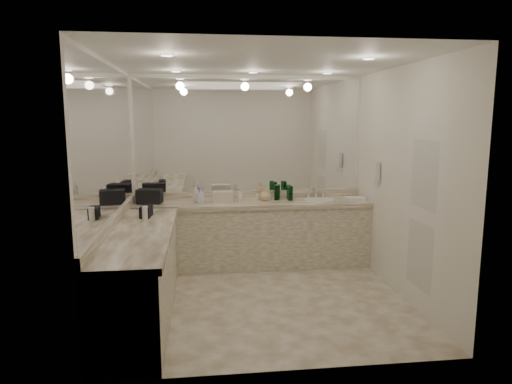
{
  "coord_description": "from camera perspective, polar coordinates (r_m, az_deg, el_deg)",
  "views": [
    {
      "loc": [
        -0.66,
        -4.85,
        2.02
      ],
      "look_at": [
        -0.03,
        0.4,
        1.16
      ],
      "focal_mm": 32.0,
      "sensor_mm": 36.0,
      "label": 1
    }
  ],
  "objects": [
    {
      "name": "door",
      "position": [
        4.99,
        20.08,
        -2.52
      ],
      "size": [
        0.02,
        0.82,
        2.1
      ],
      "primitive_type": "cube",
      "color": "white",
      "rests_on": "wall_right"
    },
    {
      "name": "backsplash_left",
      "position": [
        5.05,
        -17.21,
        -3.4
      ],
      "size": [
        0.04,
        3.0,
        0.1
      ],
      "primitive_type": "cube",
      "color": "beige",
      "rests_on": "vanity_left_top"
    },
    {
      "name": "wall_back",
      "position": [
        6.43,
        -0.91,
        2.81
      ],
      "size": [
        3.2,
        0.02,
        2.6
      ],
      "primitive_type": "cube",
      "color": "white",
      "rests_on": "floor"
    },
    {
      "name": "green_bottle_1",
      "position": [
        6.28,
        2.61,
        -0.08
      ],
      "size": [
        0.07,
        0.07,
        0.21
      ],
      "primitive_type": "cylinder",
      "color": "#105623",
      "rests_on": "vanity_back_top"
    },
    {
      "name": "vanity_left_base",
      "position": [
        4.87,
        -14.24,
        -10.24
      ],
      "size": [
        0.6,
        2.4,
        0.84
      ],
      "primitive_type": "cube",
      "color": "silver",
      "rests_on": "floor"
    },
    {
      "name": "backsplash_back",
      "position": [
        6.46,
        -0.88,
        -0.3
      ],
      "size": [
        3.2,
        0.04,
        0.1
      ],
      "primitive_type": "cube",
      "color": "beige",
      "rests_on": "vanity_back_top"
    },
    {
      "name": "cream_cosmetic_case",
      "position": [
        6.11,
        -4.15,
        -0.62
      ],
      "size": [
        0.27,
        0.17,
        0.15
      ],
      "primitive_type": "cube",
      "rotation": [
        0.0,
        0.0,
        -0.03
      ],
      "color": "beige",
      "rests_on": "vanity_back_top"
    },
    {
      "name": "floor",
      "position": [
        5.3,
        0.85,
        -13.17
      ],
      "size": [
        3.2,
        3.2,
        0.0
      ],
      "primitive_type": "plane",
      "color": "beige",
      "rests_on": "ground"
    },
    {
      "name": "wall_right",
      "position": [
        5.4,
        17.97,
        1.13
      ],
      "size": [
        0.02,
        3.0,
        2.6
      ],
      "primitive_type": "cube",
      "color": "white",
      "rests_on": "floor"
    },
    {
      "name": "black_toiletry_bag",
      "position": [
        6.19,
        -13.15,
        -0.57
      ],
      "size": [
        0.35,
        0.25,
        0.18
      ],
      "primitive_type": "cube",
      "rotation": [
        0.0,
        0.0,
        -0.15
      ],
      "color": "black",
      "rests_on": "vanity_back_top"
    },
    {
      "name": "amenity_bottle_0",
      "position": [
        6.24,
        -1.98,
        -0.56
      ],
      "size": [
        0.05,
        0.05,
        0.12
      ],
      "primitive_type": "cylinder",
      "color": "white",
      "rests_on": "vanity_back_top"
    },
    {
      "name": "hand_towel",
      "position": [
        6.42,
        12.25,
        -0.82
      ],
      "size": [
        0.29,
        0.21,
        0.04
      ],
      "primitive_type": "cube",
      "rotation": [
        0.0,
        0.0,
        -0.15
      ],
      "color": "white",
      "rests_on": "vanity_back_top"
    },
    {
      "name": "green_bottle_3",
      "position": [
        6.27,
        4.29,
        -0.16
      ],
      "size": [
        0.07,
        0.07,
        0.2
      ],
      "primitive_type": "cylinder",
      "color": "#105623",
      "rests_on": "vanity_back_top"
    },
    {
      "name": "black_bag_spill",
      "position": [
        5.37,
        -13.57,
        -2.33
      ],
      "size": [
        0.13,
        0.25,
        0.13
      ],
      "primitive_type": "cube",
      "rotation": [
        0.0,
        0.0,
        -0.09
      ],
      "color": "black",
      "rests_on": "vanity_left_top"
    },
    {
      "name": "soap_bottle_c",
      "position": [
        6.26,
        1.07,
        -0.26
      ],
      "size": [
        0.17,
        0.17,
        0.18
      ],
      "primitive_type": "imported",
      "rotation": [
        0.0,
        0.0,
        0.29
      ],
      "color": "#DBBA7F",
      "rests_on": "vanity_back_top"
    },
    {
      "name": "amenity_bottle_3",
      "position": [
        6.32,
        0.17,
        -0.59
      ],
      "size": [
        0.05,
        0.05,
        0.08
      ],
      "primitive_type": "cylinder",
      "color": "white",
      "rests_on": "vanity_back_top"
    },
    {
      "name": "lotion_left",
      "position": [
        5.26,
        -13.71,
        -2.48
      ],
      "size": [
        0.06,
        0.06,
        0.15
      ],
      "primitive_type": "cylinder",
      "color": "white",
      "rests_on": "vanity_left_top"
    },
    {
      "name": "soap_bottle_a",
      "position": [
        6.19,
        -7.57,
        -0.16
      ],
      "size": [
        0.1,
        0.1,
        0.23
      ],
      "primitive_type": "imported",
      "rotation": [
        0.0,
        0.0,
        0.14
      ],
      "color": "silver",
      "rests_on": "vanity_back_top"
    },
    {
      "name": "vanity_left_top",
      "position": [
        4.74,
        -14.34,
        -5.09
      ],
      "size": [
        0.64,
        2.42,
        0.06
      ],
      "primitive_type": "cube",
      "color": "beige",
      "rests_on": "vanity_left_base"
    },
    {
      "name": "faucet",
      "position": [
        6.55,
        7.48,
        -0.07
      ],
      "size": [
        0.24,
        0.16,
        0.14
      ],
      "primitive_type": "cube",
      "color": "silver",
      "rests_on": "vanity_back_top"
    },
    {
      "name": "soap_bottle_b",
      "position": [
        6.13,
        -6.92,
        -0.42
      ],
      "size": [
        0.09,
        0.09,
        0.2
      ],
      "primitive_type": "imported",
      "rotation": [
        0.0,
        0.0,
        0.01
      ],
      "color": "silver",
      "rests_on": "vanity_back_top"
    },
    {
      "name": "amenity_bottle_2",
      "position": [
        6.15,
        -2.13,
        -0.54
      ],
      "size": [
        0.04,
        0.04,
        0.15
      ],
      "primitive_type": "cylinder",
      "color": "silver",
      "rests_on": "vanity_back_top"
    },
    {
      "name": "wall_left",
      "position": [
        4.99,
        -17.62,
        0.53
      ],
      "size": [
        0.02,
        3.0,
        2.6
      ],
      "primitive_type": "cube",
      "color": "white",
      "rests_on": "floor"
    },
    {
      "name": "amenity_bottle_4",
      "position": [
        6.28,
        1.57,
        -0.55
      ],
      "size": [
        0.05,
        0.05,
        0.1
      ],
      "primitive_type": "cylinder",
      "color": "silver",
      "rests_on": "vanity_back_top"
    },
    {
      "name": "vanity_back_top",
      "position": [
        6.19,
        -0.6,
        -1.47
      ],
      "size": [
        3.2,
        0.64,
        0.06
      ],
      "primitive_type": "cube",
      "color": "beige",
      "rests_on": "vanity_back_base"
    },
    {
      "name": "ceiling",
      "position": [
        4.93,
        0.93,
        16.0
      ],
      "size": [
        3.2,
        3.2,
        0.0
      ],
      "primitive_type": "plane",
      "color": "white",
      "rests_on": "floor"
    },
    {
      "name": "amenity_bottle_1",
      "position": [
        6.25,
        -7.24,
        -0.56
      ],
      "size": [
        0.04,
        0.04,
        0.13
      ],
      "primitive_type": "cylinder",
      "color": "#9966B2",
      "rests_on": "vanity_back_top"
    },
    {
      "name": "mirror_left",
      "position": [
        4.95,
        -17.75,
        5.98
      ],
      "size": [
        0.01,
        2.92,
        1.55
      ],
      "primitive_type": "cube",
      "color": "white",
      "rests_on": "wall_left"
    },
    {
      "name": "vanity_back_base",
      "position": [
        6.29,
        -0.6,
        -5.49
      ],
      "size": [
        3.2,
        0.6,
        0.84
      ],
      "primitive_type": "cube",
      "color": "silver",
      "rests_on": "floor"
    },
    {
      "name": "mirror_back",
      "position": [
        6.38,
        -0.91,
        7.04
      ],
      "size": [
        3.12,
        0.01,
        1.55
      ],
      "primitive_type": "cube",
      "color": "white",
      "rests_on": "wall_back"
    },
    {
      "name": "green_bottle_0",
      "position": [
        6.38,
        2.72,
        0.04
      ],
      "size": [
        0.07,
        0.07,
        0.2
      ],
      "primitive_type": "cylinder",
      "color": "#105623",
      "rests_on": "vanity_back_top"
    },
    {
      "name": "green_bottle_2",
      "position": [
        6.37,
        4.12,
        0.01
      ],
      "size": [
        0.06,
        0.06,
        0.2
      ],
      "primitive_type": "cylinder",
      "color": "#105623",
      "rests_on": "vanity_back_top"
    },
    {
      "name": "wall_phone",
      "position": [
        6.01,
        14.83,
        2.54
      ],
      "size": [
        0.06,
        0.1,
        0.24
      ],
      "primitive_type": "cube",
      "color": "white",
      "rests_on": "wall_right"
    },
    {
      "name": "sink",
      "position": [
        6.36,
        7.93,
        -1.03
      ],
      "size": [
        0.44,
        0.44,
        0.03
      ],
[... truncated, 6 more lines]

